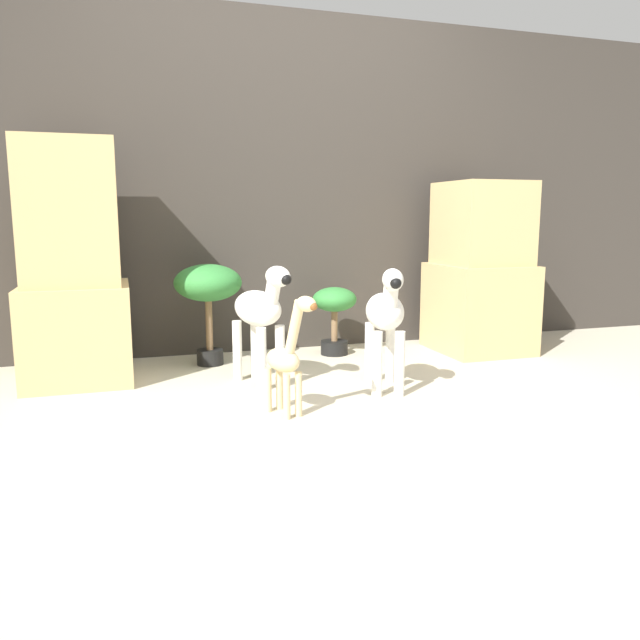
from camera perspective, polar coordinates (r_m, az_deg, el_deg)
ground_plane at (r=2.93m, az=3.37°, el=-8.39°), size 14.00×14.00×0.00m
wall_back at (r=4.23m, az=-3.93°, el=12.20°), size 6.40×0.08×2.20m
rock_pillar_left at (r=3.63m, az=-21.59°, el=4.15°), size 0.56×0.61×1.30m
rock_pillar_right at (r=4.28m, az=14.42°, el=4.16°), size 0.56×0.61×1.12m
zebra_right at (r=3.20m, az=6.02°, el=0.36°), size 0.27×0.50×0.65m
zebra_left at (r=3.31m, az=-5.47°, el=0.69°), size 0.30×0.50×0.65m
giraffe_figurine at (r=2.81m, az=-3.03°, el=-3.33°), size 0.21×0.34×0.56m
potted_palm_front at (r=4.05m, az=1.33°, el=1.06°), size 0.29×0.29×0.44m
potted_palm_back at (r=3.81m, az=-10.20°, el=2.91°), size 0.40×0.40×0.61m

